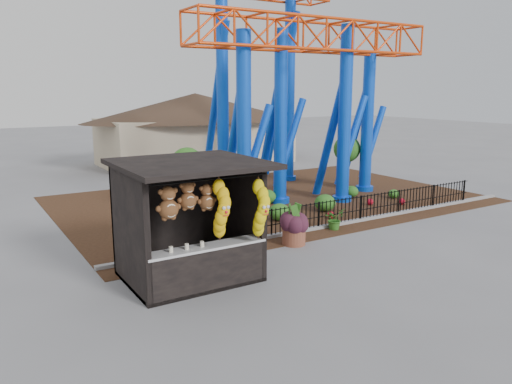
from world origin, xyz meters
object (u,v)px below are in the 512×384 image
prize_booth (193,224)px  terracotta_planter (294,235)px  roller_coaster (289,52)px  potted_plant (334,219)px

prize_booth → terracotta_planter: (4.01, 1.13, -1.22)m
roller_coaster → potted_plant: (-1.86, -5.53, -6.06)m
roller_coaster → potted_plant: 8.41m
terracotta_planter → potted_plant: 2.34m
prize_booth → terracotta_planter: prize_booth is taller
prize_booth → roller_coaster: bearing=42.1°
terracotta_planter → roller_coaster: bearing=56.5°
prize_booth → roller_coaster: 11.98m
prize_booth → terracotta_planter: 4.34m
terracotta_planter → potted_plant: potted_plant is taller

